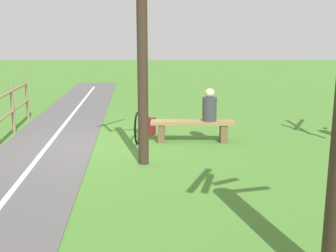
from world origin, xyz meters
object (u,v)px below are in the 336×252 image
object	(u,v)px
bench	(192,127)
backpack	(150,126)
bicycle	(141,123)
tree_far_right	(142,55)
person_seated	(210,107)

from	to	relation	value
bench	backpack	xyz separation A→B (m)	(1.03, -0.80, -0.14)
bicycle	tree_far_right	xyz separation A→B (m)	(-0.14, 2.06, 1.71)
backpack	bench	bearing A→B (deg)	142.15
bench	bicycle	size ratio (longest dim) A/B	1.15
backpack	tree_far_right	bearing A→B (deg)	88.47
person_seated	backpack	bearing A→B (deg)	-27.25
person_seated	bicycle	world-z (taller)	person_seated
bicycle	backpack	xyz separation A→B (m)	(-0.21, -0.48, -0.18)
bicycle	tree_far_right	world-z (taller)	tree_far_right
bench	backpack	size ratio (longest dim) A/B	4.55
bicycle	bench	bearing A→B (deg)	81.63
bench	bicycle	xyz separation A→B (m)	(1.24, -0.32, 0.04)
person_seated	tree_far_right	distance (m)	2.60
person_seated	tree_far_right	bearing A→B (deg)	51.44
person_seated	tree_far_right	size ratio (longest dim) A/B	0.17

